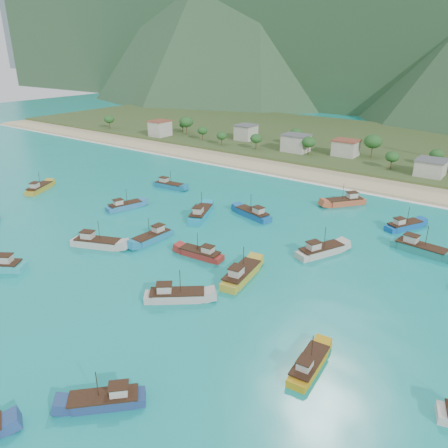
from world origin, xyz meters
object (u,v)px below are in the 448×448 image
Objects in this scene: boat_18 at (404,226)px; boat_24 at (321,251)px; boat_15 at (169,185)px; boat_12 at (106,401)px; boat_13 at (345,202)px; boat_0 at (39,189)px; boat_4 at (125,206)px; boat_6 at (97,243)px; boat_16 at (152,237)px; boat_23 at (253,214)px; boat_5 at (420,249)px; boat_1 at (201,214)px; boat_27 at (201,254)px; boat_8 at (176,296)px; boat_17 at (309,366)px; boat_22 at (241,275)px.

boat_24 reaches higher than boat_18.
boat_12 is at bearing 32.59° from boat_15.
boat_15 is (-50.62, -17.51, -0.12)m from boat_13.
boat_12 is at bearing -53.90° from boat_0.
boat_4 is 24.42m from boat_6.
boat_15 is 0.99× the size of boat_16.
boat_5 is at bearing -70.14° from boat_23.
boat_13 is at bearing -115.01° from boat_16.
boat_18 is at bearing 41.68° from boat_4.
boat_15 is 60.78m from boat_24.
boat_1 is (53.91, 12.19, 0.11)m from boat_0.
boat_4 is at bearing 3.49° from boat_15.
boat_13 reaches higher than boat_24.
boat_6 reaches higher than boat_24.
boat_12 is at bearing 130.57° from boat_13.
boat_12 is (38.28, -29.22, -0.19)m from boat_6.
boat_15 is at bearing 45.59° from boat_27.
boat_1 is 40.13m from boat_8.
boat_12 is 49.46m from boat_16.
boat_13 is 0.96× the size of boat_24.
boat_4 is at bearing -23.92° from boat_16.
boat_23 is at bearing -178.38° from boat_24.
boat_12 is at bearing -134.55° from boat_17.
boat_24 reaches higher than boat_27.
boat_8 is (-29.49, -45.17, -0.10)m from boat_5.
boat_23 is (-15.57, -23.39, -0.05)m from boat_13.
boat_8 is 0.92× the size of boat_13.
boat_5 reaches higher than boat_16.
boat_22 is at bearing 127.96° from boat_13.
boat_0 is at bearing -131.03° from boat_6.
boat_22 is (-17.99, -44.03, 0.16)m from boat_18.
boat_1 is 23.29m from boat_27.
boat_4 is 0.98× the size of boat_15.
boat_6 is 1.13× the size of boat_18.
boat_18 is 1.02× the size of boat_27.
boat_15 is 0.88× the size of boat_22.
boat_12 is at bearing 29.89° from boat_6.
boat_4 is at bearing 68.24° from boat_27.
boat_1 is at bearing -158.72° from boat_24.
boat_13 is at bearing 136.97° from boat_8.
boat_17 is at bearing -124.69° from boat_23.
boat_5 is at bearing 82.03° from boat_17.
boat_0 is 33.45m from boat_4.
boat_17 is at bearing -42.98° from boat_24.
boat_4 is 55.58m from boat_24.
boat_22 is 1.05× the size of boat_23.
boat_4 is 1.08× the size of boat_17.
boat_4 is (33.10, 4.84, -0.09)m from boat_0.
boat_5 is at bearing 178.88° from boat_13.
boat_0 is at bearing -154.99° from boat_4.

